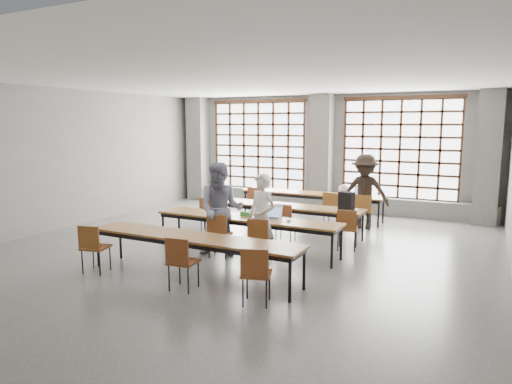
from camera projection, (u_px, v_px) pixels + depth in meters
The scene contains 38 objects.
floor at pixel (238, 251), 9.46m from camera, with size 11.00×11.00×0.00m, color #4E4F4C.
ceiling at pixel (237, 79), 8.94m from camera, with size 11.00×11.00×0.00m, color silver.
wall_back at pixel (325, 152), 14.05m from camera, with size 10.00×10.00×0.00m, color slate.
wall_left at pixel (64, 159), 11.44m from camera, with size 11.00×11.00×0.00m, color slate.
column_left at pixel (198, 149), 15.82m from camera, with size 0.60×0.55×3.50m, color #595957.
column_mid at pixel (322, 153), 13.81m from camera, with size 0.60×0.55×3.50m, color #595957.
column_right at pixel (488, 158), 11.79m from camera, with size 0.60×0.55×3.50m, color #595957.
window_left at pixel (259, 146), 14.97m from camera, with size 3.32×0.12×3.00m.
window_right at pixel (400, 149), 12.95m from camera, with size 3.32×0.12×3.00m.
sill_ledge at pixel (322, 201), 14.10m from camera, with size 9.80×0.35×0.50m, color #595957.
desk_row_a at pixel (311, 195), 12.64m from camera, with size 4.00×0.70×0.73m.
desk_row_b at pixel (279, 207), 10.80m from camera, with size 4.00×0.70×0.73m.
desk_row_c at pixel (246, 220), 9.36m from camera, with size 4.00×0.70×0.73m.
desk_row_d at pixel (193, 240), 7.78m from camera, with size 4.00×0.70×0.73m.
chair_back_left at pixel (256, 199), 12.74m from camera, with size 0.43×0.43×0.88m.
chair_back_mid at pixel (332, 205), 11.75m from camera, with size 0.45×0.45×0.88m.
chair_back_right at pixel (363, 208), 11.39m from camera, with size 0.47×0.48×0.88m.
chair_mid_left at pixel (209, 211), 10.97m from camera, with size 0.52×0.52×0.88m.
chair_mid_centre at pixel (285, 219), 10.08m from camera, with size 0.45×0.46×0.88m.
chair_mid_right at pixel (347, 225), 9.45m from camera, with size 0.49×0.50×0.88m.
chair_front_left at pixel (219, 231), 8.95m from camera, with size 0.50×0.50×0.88m.
chair_front_right at pixel (259, 236), 8.55m from camera, with size 0.49×0.49×0.88m.
chair_near_left at pixel (93, 244), 7.99m from camera, with size 0.51×0.51×0.88m.
chair_near_mid at pixel (181, 258), 7.15m from camera, with size 0.47×0.47×0.88m.
chair_near_right at pixel (256, 270), 6.56m from camera, with size 0.53×0.53×0.88m.
student_male at pixel (262, 218), 8.62m from camera, with size 0.62×0.41×1.70m, color white.
student_female at pixel (221, 210), 9.01m from camera, with size 0.91×0.71×1.88m, color navy.
student_back at pixel (365, 192), 11.45m from camera, with size 1.21×0.70×1.87m, color black.
laptop_front at pixel (273, 215), 9.19m from camera, with size 0.40×0.35×0.26m.
laptop_back at pixel (361, 193), 12.12m from camera, with size 0.36×0.31×0.26m.
mouse at pixel (289, 221), 8.90m from camera, with size 0.10×0.06×0.04m, color silver.
green_box at pixel (246, 214), 9.43m from camera, with size 0.25×0.09×0.09m, color #2C862B.
phone at pixel (252, 218), 9.18m from camera, with size 0.13×0.06×0.01m, color black.
paper_sheet_b at pixel (267, 204), 10.88m from camera, with size 0.30×0.21×0.00m, color white.
paper_sheet_c at pixel (283, 205), 10.75m from camera, with size 0.30×0.21×0.00m, color white.
backpack at pixel (346, 201), 10.09m from camera, with size 0.32×0.20×0.40m, color black.
plastic_bag at pixel (344, 189), 12.25m from camera, with size 0.26×0.21×0.29m, color silver.
red_pouch at pixel (96, 245), 8.08m from camera, with size 0.20×0.08×0.06m, color #B02F15.
Camera 1 is at (4.48, -8.02, 2.62)m, focal length 32.00 mm.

